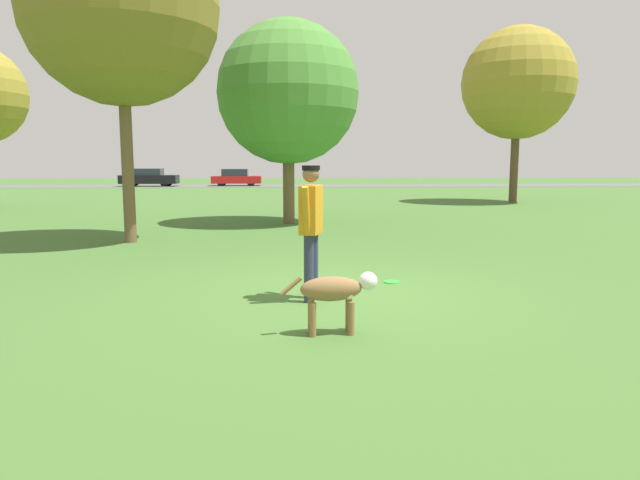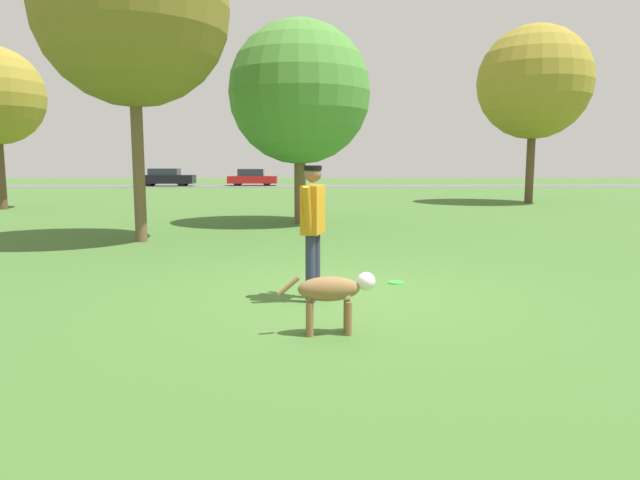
{
  "view_description": "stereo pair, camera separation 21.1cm",
  "coord_description": "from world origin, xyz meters",
  "px_view_note": "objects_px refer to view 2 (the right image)",
  "views": [
    {
      "loc": [
        -0.63,
        -7.59,
        1.79
      ],
      "look_at": [
        -0.26,
        -1.01,
        0.9
      ],
      "focal_mm": 32.0,
      "sensor_mm": 36.0,
      "label": 1
    },
    {
      "loc": [
        -0.42,
        -7.6,
        1.79
      ],
      "look_at": [
        -0.26,
        -1.01,
        0.9
      ],
      "focal_mm": 32.0,
      "sensor_mm": 36.0,
      "label": 2
    }
  ],
  "objects_px": {
    "tree_near_left": "(132,8)",
    "parked_car_black": "(166,177)",
    "person": "(313,220)",
    "tree_far_right": "(534,83)",
    "frisbee": "(396,282)",
    "dog": "(334,291)",
    "tree_mid_center": "(300,93)",
    "parked_car_red": "(252,178)"
  },
  "relations": [
    {
      "from": "tree_mid_center",
      "to": "parked_car_black",
      "type": "relative_size",
      "value": 1.37
    },
    {
      "from": "tree_near_left",
      "to": "parked_car_black",
      "type": "bearing_deg",
      "value": 102.67
    },
    {
      "from": "frisbee",
      "to": "parked_car_red",
      "type": "relative_size",
      "value": 0.06
    },
    {
      "from": "parked_car_red",
      "to": "frisbee",
      "type": "bearing_deg",
      "value": -81.94
    },
    {
      "from": "tree_far_right",
      "to": "parked_car_red",
      "type": "distance_m",
      "value": 24.95
    },
    {
      "from": "frisbee",
      "to": "parked_car_black",
      "type": "xyz_separation_m",
      "value": [
        -12.27,
        36.39,
        0.66
      ]
    },
    {
      "from": "person",
      "to": "parked_car_black",
      "type": "relative_size",
      "value": 0.41
    },
    {
      "from": "person",
      "to": "frisbee",
      "type": "height_order",
      "value": "person"
    },
    {
      "from": "person",
      "to": "tree_mid_center",
      "type": "distance_m",
      "value": 10.07
    },
    {
      "from": "tree_mid_center",
      "to": "tree_far_right",
      "type": "distance_m",
      "value": 13.39
    },
    {
      "from": "dog",
      "to": "parked_car_red",
      "type": "relative_size",
      "value": 0.27
    },
    {
      "from": "frisbee",
      "to": "person",
      "type": "bearing_deg",
      "value": -140.77
    },
    {
      "from": "dog",
      "to": "parked_car_black",
      "type": "xyz_separation_m",
      "value": [
        -11.21,
        38.93,
        0.21
      ]
    },
    {
      "from": "dog",
      "to": "tree_mid_center",
      "type": "relative_size",
      "value": 0.18
    },
    {
      "from": "person",
      "to": "tree_mid_center",
      "type": "relative_size",
      "value": 0.3
    },
    {
      "from": "parked_car_red",
      "to": "tree_near_left",
      "type": "bearing_deg",
      "value": -89.71
    },
    {
      "from": "person",
      "to": "tree_far_right",
      "type": "height_order",
      "value": "tree_far_right"
    },
    {
      "from": "dog",
      "to": "tree_far_right",
      "type": "relative_size",
      "value": 0.13
    },
    {
      "from": "tree_mid_center",
      "to": "tree_near_left",
      "type": "distance_m",
      "value": 5.51
    },
    {
      "from": "tree_far_right",
      "to": "parked_car_red",
      "type": "xyz_separation_m",
      "value": [
        -14.33,
        19.88,
        -4.66
      ]
    },
    {
      "from": "dog",
      "to": "frisbee",
      "type": "xyz_separation_m",
      "value": [
        1.06,
        2.54,
        -0.45
      ]
    },
    {
      "from": "tree_near_left",
      "to": "frisbee",
      "type": "bearing_deg",
      "value": -42.44
    },
    {
      "from": "person",
      "to": "tree_near_left",
      "type": "distance_m",
      "value": 8.03
    },
    {
      "from": "tree_mid_center",
      "to": "tree_far_right",
      "type": "relative_size",
      "value": 0.76
    },
    {
      "from": "tree_near_left",
      "to": "parked_car_red",
      "type": "xyz_separation_m",
      "value": [
        -0.5,
        32.35,
        -4.49
      ]
    },
    {
      "from": "tree_far_right",
      "to": "parked_car_black",
      "type": "relative_size",
      "value": 1.8
    },
    {
      "from": "parked_car_black",
      "to": "dog",
      "type": "bearing_deg",
      "value": -73.94
    },
    {
      "from": "dog",
      "to": "tree_mid_center",
      "type": "bearing_deg",
      "value": 87.79
    },
    {
      "from": "person",
      "to": "dog",
      "type": "bearing_deg",
      "value": -156.56
    },
    {
      "from": "frisbee",
      "to": "parked_car_red",
      "type": "distance_m",
      "value": 37.47
    },
    {
      "from": "dog",
      "to": "tree_mid_center",
      "type": "xyz_separation_m",
      "value": [
        -0.48,
        11.19,
        3.36
      ]
    },
    {
      "from": "tree_far_right",
      "to": "parked_car_red",
      "type": "relative_size",
      "value": 2.01
    },
    {
      "from": "dog",
      "to": "parked_car_red",
      "type": "xyz_separation_m",
      "value": [
        -4.57,
        39.58,
        0.18
      ]
    },
    {
      "from": "parked_car_black",
      "to": "tree_near_left",
      "type": "bearing_deg",
      "value": -77.33
    },
    {
      "from": "person",
      "to": "tree_mid_center",
      "type": "xyz_separation_m",
      "value": [
        -0.27,
        9.68,
        2.76
      ]
    },
    {
      "from": "frisbee",
      "to": "dog",
      "type": "bearing_deg",
      "value": -112.69
    },
    {
      "from": "frisbee",
      "to": "parked_car_red",
      "type": "height_order",
      "value": "parked_car_red"
    },
    {
      "from": "tree_mid_center",
      "to": "parked_car_black",
      "type": "xyz_separation_m",
      "value": [
        -10.73,
        27.74,
        -3.14
      ]
    },
    {
      "from": "tree_far_right",
      "to": "tree_mid_center",
      "type": "bearing_deg",
      "value": -140.27
    },
    {
      "from": "tree_near_left",
      "to": "tree_mid_center",
      "type": "bearing_deg",
      "value": 47.68
    },
    {
      "from": "person",
      "to": "frisbee",
      "type": "relative_size",
      "value": 7.5
    },
    {
      "from": "tree_far_right",
      "to": "frisbee",
      "type": "bearing_deg",
      "value": -116.89
    }
  ]
}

